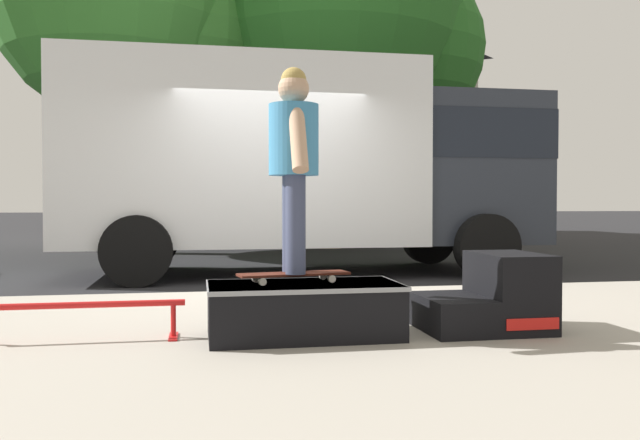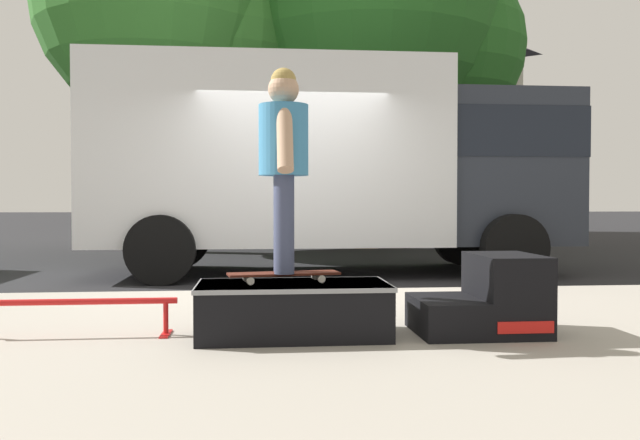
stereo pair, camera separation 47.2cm
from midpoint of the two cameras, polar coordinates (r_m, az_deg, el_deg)
name	(u,v)px [view 2 (the right image)]	position (r m, az deg, el deg)	size (l,w,h in m)	color
ground_plane	(299,294)	(7.59, -0.09, -6.45)	(140.00, 140.00, 0.00)	black
sidewalk_slab	(326,345)	(4.65, 3.49, -10.79)	(50.00, 5.00, 0.12)	#A8A093
skate_box	(293,308)	(4.58, 0.61, -7.66)	(1.33, 0.69, 0.37)	black
kicker_ramp	(488,300)	(4.92, 17.06, -6.71)	(0.88, 0.70, 0.56)	black
grind_rail	(76,308)	(4.81, -17.82, -7.34)	(1.38, 0.28, 0.26)	red
skateboard	(284,274)	(4.60, -0.24, -4.74)	(0.80, 0.32, 0.07)	#4C1E14
skater_kid	(284,152)	(4.59, -0.24, 5.90)	(0.35, 0.73, 1.43)	#3F4766
box_truck	(333,159)	(9.81, 2.55, 5.30)	(6.91, 2.63, 3.05)	white
street_tree_main	(382,20)	(15.86, 6.33, 16.88)	(6.74, 6.13, 8.50)	brown
street_tree_neighbour	(172,11)	(14.99, -11.85, 17.33)	(5.65, 5.14, 7.88)	brown
house_behind	(343,104)	(21.49, 2.62, 10.03)	(9.54, 8.22, 8.40)	beige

